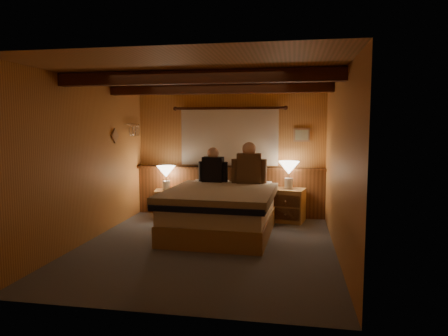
% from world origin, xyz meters
% --- Properties ---
extents(floor, '(4.20, 4.20, 0.00)m').
position_xyz_m(floor, '(0.00, 0.00, 0.00)').
color(floor, '#545B64').
rests_on(floor, ground).
extents(ceiling, '(4.20, 4.20, 0.00)m').
position_xyz_m(ceiling, '(0.00, 0.00, 2.40)').
color(ceiling, '#B77944').
rests_on(ceiling, wall_back).
extents(wall_back, '(3.60, 0.00, 3.60)m').
position_xyz_m(wall_back, '(0.00, 2.10, 1.20)').
color(wall_back, '#D6984D').
rests_on(wall_back, floor).
extents(wall_left, '(0.00, 4.20, 4.20)m').
position_xyz_m(wall_left, '(-1.80, 0.00, 1.20)').
color(wall_left, '#D6984D').
rests_on(wall_left, floor).
extents(wall_right, '(0.00, 4.20, 4.20)m').
position_xyz_m(wall_right, '(1.80, 0.00, 1.20)').
color(wall_right, '#D6984D').
rests_on(wall_right, floor).
extents(wall_front, '(3.60, 0.00, 3.60)m').
position_xyz_m(wall_front, '(0.00, -2.10, 1.20)').
color(wall_front, '#D6984D').
rests_on(wall_front, floor).
extents(wainscot, '(3.60, 0.23, 0.94)m').
position_xyz_m(wainscot, '(0.00, 2.04, 0.49)').
color(wainscot, brown).
rests_on(wainscot, wall_back).
extents(curtain_window, '(2.18, 0.09, 1.11)m').
position_xyz_m(curtain_window, '(0.00, 2.03, 1.52)').
color(curtain_window, '#422010').
rests_on(curtain_window, wall_back).
extents(ceiling_beams, '(3.60, 1.65, 0.16)m').
position_xyz_m(ceiling_beams, '(0.00, 0.15, 2.31)').
color(ceiling_beams, '#422010').
rests_on(ceiling_beams, ceiling).
extents(coat_rail, '(0.05, 0.55, 0.24)m').
position_xyz_m(coat_rail, '(-1.72, 1.58, 1.67)').
color(coat_rail, white).
rests_on(coat_rail, wall_left).
extents(framed_print, '(0.30, 0.04, 0.25)m').
position_xyz_m(framed_print, '(1.35, 2.08, 1.55)').
color(framed_print, '#AE7F57').
rests_on(framed_print, wall_back).
extents(bed, '(1.73, 2.19, 0.73)m').
position_xyz_m(bed, '(0.09, 0.73, 0.38)').
color(bed, '#B0894B').
rests_on(bed, floor).
extents(nightstand_left, '(0.53, 0.50, 0.50)m').
position_xyz_m(nightstand_left, '(-1.15, 1.77, 0.25)').
color(nightstand_left, '#B0894B').
rests_on(nightstand_left, floor).
extents(nightstand_right, '(0.63, 0.58, 0.59)m').
position_xyz_m(nightstand_right, '(1.14, 1.73, 0.30)').
color(nightstand_right, '#B0894B').
rests_on(nightstand_right, floor).
extents(lamp_left, '(0.35, 0.35, 0.46)m').
position_xyz_m(lamp_left, '(-1.17, 1.76, 0.83)').
color(lamp_left, silver).
rests_on(lamp_left, nightstand_left).
extents(lamp_right, '(0.38, 0.38, 0.50)m').
position_xyz_m(lamp_right, '(1.13, 1.76, 0.94)').
color(lamp_right, silver).
rests_on(lamp_right, nightstand_right).
extents(person_left, '(0.53, 0.23, 0.64)m').
position_xyz_m(person_left, '(-0.20, 1.48, 0.98)').
color(person_left, black).
rests_on(person_left, bed).
extents(person_right, '(0.61, 0.27, 0.75)m').
position_xyz_m(person_right, '(0.45, 1.42, 1.02)').
color(person_right, '#4A311D').
rests_on(person_right, bed).
extents(duffel_bag, '(0.55, 0.33, 0.40)m').
position_xyz_m(duffel_bag, '(-0.81, 1.59, 0.17)').
color(duffel_bag, black).
rests_on(duffel_bag, floor).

